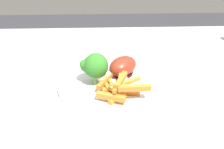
{
  "coord_description": "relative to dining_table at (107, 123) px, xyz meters",
  "views": [
    {
      "loc": [
        0.0,
        0.5,
        1.11
      ],
      "look_at": [
        -0.02,
        -0.02,
        0.79
      ],
      "focal_mm": 39.42,
      "sensor_mm": 36.0,
      "label": 1
    }
  ],
  "objects": [
    {
      "name": "chicken_drumstick_far",
      "position": [
        -0.05,
        -0.06,
        0.14
      ],
      "size": [
        0.12,
        0.11,
        0.05
      ],
      "color": "#5E1B11",
      "rests_on": "dinner_plate"
    },
    {
      "name": "chicken_drumstick_near",
      "position": [
        -0.06,
        -0.07,
        0.14
      ],
      "size": [
        0.05,
        0.12,
        0.04
      ],
      "color": "#5B1812",
      "rests_on": "dinner_plate"
    },
    {
      "name": "fork",
      "position": [
        -0.23,
        -0.22,
        0.11
      ],
      "size": [
        0.19,
        0.05,
        0.0
      ],
      "primitive_type": "cube",
      "rotation": [
        0.0,
        0.0,
        2.96
      ],
      "color": "silver",
      "rests_on": "dining_table"
    },
    {
      "name": "dinner_plate",
      "position": [
        -0.02,
        -0.02,
        0.11
      ],
      "size": [
        0.27,
        0.27,
        0.01
      ],
      "primitive_type": "cylinder",
      "color": "silver",
      "rests_on": "dining_table"
    },
    {
      "name": "dining_table",
      "position": [
        0.0,
        0.0,
        0.0
      ],
      "size": [
        1.08,
        0.87,
        0.76
      ],
      "color": "#B7B7BC",
      "rests_on": "ground_plane"
    },
    {
      "name": "broccoli_floret_front",
      "position": [
        0.03,
        -0.02,
        0.17
      ],
      "size": [
        0.07,
        0.06,
        0.08
      ],
      "color": "#7D9F56",
      "rests_on": "dinner_plate"
    },
    {
      "name": "carrot_fries_pile",
      "position": [
        -0.03,
        0.03,
        0.14
      ],
      "size": [
        0.13,
        0.12,
        0.04
      ],
      "color": "orange",
      "rests_on": "dinner_plate"
    }
  ]
}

